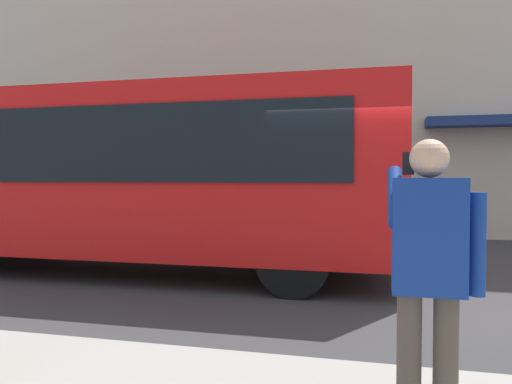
# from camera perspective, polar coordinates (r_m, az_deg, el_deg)

# --- Properties ---
(ground_plane) EXTENTS (60.00, 60.00, 0.00)m
(ground_plane) POSITION_cam_1_polar(r_m,az_deg,el_deg) (7.77, 12.22, -10.40)
(ground_plane) COLOR #38383A
(building_facade_far) EXTENTS (28.00, 1.55, 12.00)m
(building_facade_far) POSITION_cam_1_polar(r_m,az_deg,el_deg) (15.03, 13.32, 18.60)
(building_facade_far) COLOR beige
(building_facade_far) RESTS_ON ground_plane
(red_bus) EXTENTS (9.05, 2.54, 3.08)m
(red_bus) POSITION_cam_1_polar(r_m,az_deg,el_deg) (8.81, -14.22, 2.06)
(red_bus) COLOR red
(red_bus) RESTS_ON ground_plane
(pedestrian_photographer) EXTENTS (0.53, 0.52, 1.70)m
(pedestrian_photographer) POSITION_cam_1_polar(r_m,az_deg,el_deg) (3.07, 18.93, -7.63)
(pedestrian_photographer) COLOR #4C4238
(pedestrian_photographer) RESTS_ON sidewalk_curb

